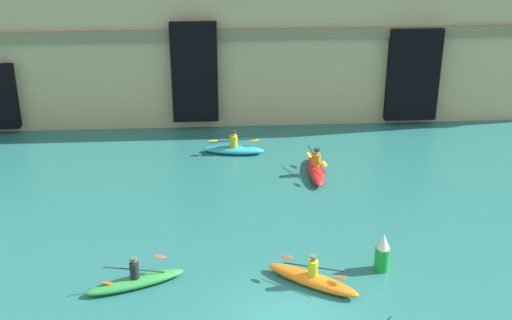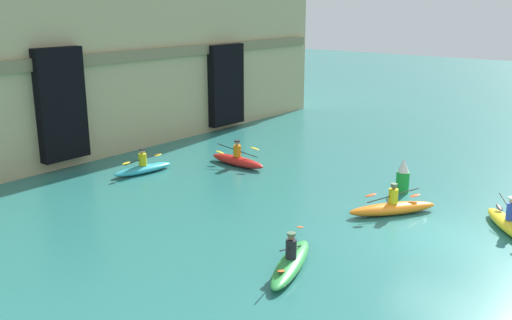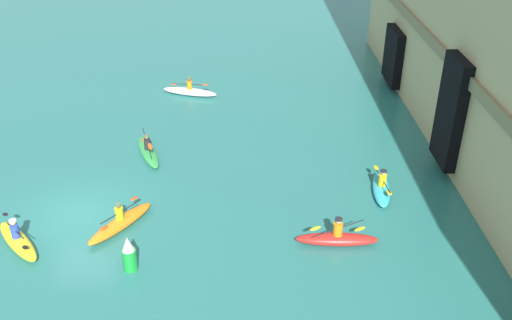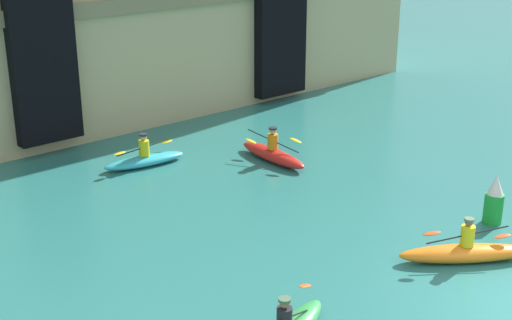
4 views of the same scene
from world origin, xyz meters
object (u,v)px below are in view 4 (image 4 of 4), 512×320
at_px(kayak_red, 273,153).
at_px(marker_buoy, 494,201).
at_px(kayak_cyan, 145,159).
at_px(kayak_orange, 466,252).

height_order(kayak_red, marker_buoy, marker_buoy).
distance_m(kayak_cyan, marker_buoy, 11.00).
distance_m(kayak_red, marker_buoy, 7.62).
height_order(kayak_orange, marker_buoy, marker_buoy).
relative_size(kayak_cyan, marker_buoy, 2.09).
distance_m(kayak_cyan, kayak_orange, 10.96).
height_order(kayak_red, kayak_cyan, kayak_red).
height_order(kayak_cyan, kayak_orange, kayak_orange).
xyz_separation_m(kayak_red, kayak_cyan, (-3.47, 2.44, -0.04)).
relative_size(kayak_orange, marker_buoy, 2.21).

